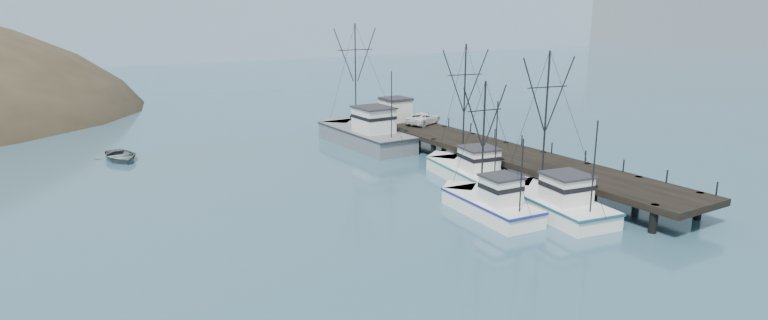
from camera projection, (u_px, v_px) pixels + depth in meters
ground at (484, 247)px, 38.03m from camera, size 400.00×400.00×0.00m
pier at (486, 148)px, 57.98m from camera, size 6.00×44.00×2.00m
distant_ridge at (141, 61)px, 183.42m from camera, size 360.00×40.00×26.00m
trawler_near at (550, 200)px, 44.82m from camera, size 5.50×12.25×12.19m
trawler_mid at (488, 203)px, 44.11m from camera, size 4.05×10.06×10.11m
trawler_far at (468, 171)px, 53.24m from camera, size 5.53×12.13×12.22m
work_vessel at (363, 134)px, 67.15m from camera, size 5.00×16.44×13.68m
pier_shed at (396, 109)px, 70.29m from camera, size 3.00×3.20×2.80m
pickup_truck at (423, 118)px, 68.52m from camera, size 5.48×4.07×1.38m
motorboat at (121, 160)px, 60.38m from camera, size 4.69×6.17×1.20m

